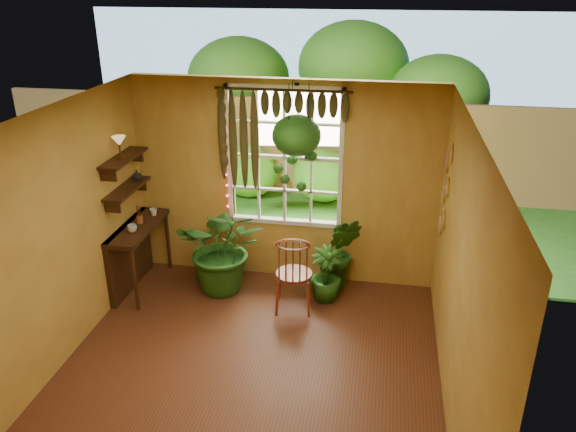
% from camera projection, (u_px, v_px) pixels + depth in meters
% --- Properties ---
extents(floor, '(4.50, 4.50, 0.00)m').
position_uv_depth(floor, '(245.00, 380.00, 5.82)').
color(floor, '#5C2A1A').
rests_on(floor, ground).
extents(ceiling, '(4.50, 4.50, 0.00)m').
position_uv_depth(ceiling, '(236.00, 125.00, 4.74)').
color(ceiling, white).
rests_on(ceiling, wall_back).
extents(wall_back, '(4.00, 0.00, 4.00)m').
position_uv_depth(wall_back, '(284.00, 184.00, 7.31)').
color(wall_back, gold).
rests_on(wall_back, floor).
extents(wall_left, '(0.00, 4.50, 4.50)m').
position_uv_depth(wall_left, '(47.00, 248.00, 5.60)').
color(wall_left, gold).
rests_on(wall_left, floor).
extents(wall_right, '(0.00, 4.50, 4.50)m').
position_uv_depth(wall_right, '(460.00, 284.00, 4.96)').
color(wall_right, gold).
rests_on(wall_right, floor).
extents(window, '(1.52, 0.10, 1.86)m').
position_uv_depth(window, '(285.00, 157.00, 7.20)').
color(window, white).
rests_on(window, wall_back).
extents(valance_vine, '(1.70, 0.12, 1.10)m').
position_uv_depth(valance_vine, '(276.00, 115.00, 6.87)').
color(valance_vine, '#3A220F').
rests_on(valance_vine, window).
extents(string_lights, '(0.03, 0.03, 1.54)m').
position_uv_depth(string_lights, '(225.00, 153.00, 7.22)').
color(string_lights, '#FF2633').
rests_on(string_lights, window).
extents(wall_plates, '(0.04, 0.32, 1.10)m').
position_uv_depth(wall_plates, '(445.00, 191.00, 6.50)').
color(wall_plates, '#FFECD0').
rests_on(wall_plates, wall_right).
extents(counter_ledge, '(0.40, 1.20, 0.90)m').
position_uv_depth(counter_ledge, '(132.00, 249.00, 7.35)').
color(counter_ledge, '#3A220F').
rests_on(counter_ledge, floor).
extents(shelf_lower, '(0.25, 0.90, 0.04)m').
position_uv_depth(shelf_lower, '(127.00, 189.00, 7.01)').
color(shelf_lower, '#3A220F').
rests_on(shelf_lower, wall_left).
extents(shelf_upper, '(0.25, 0.90, 0.04)m').
position_uv_depth(shelf_upper, '(124.00, 158.00, 6.85)').
color(shelf_upper, '#3A220F').
rests_on(shelf_upper, wall_left).
extents(backyard, '(14.00, 10.00, 12.00)m').
position_uv_depth(backyard, '(337.00, 110.00, 11.47)').
color(backyard, '#1F5618').
rests_on(backyard, ground).
extents(windsor_chair, '(0.50, 0.52, 1.21)m').
position_uv_depth(windsor_chair, '(294.00, 284.00, 6.91)').
color(windsor_chair, maroon).
rests_on(windsor_chair, floor).
extents(potted_plant_left, '(1.17, 1.04, 1.23)m').
position_uv_depth(potted_plant_left, '(224.00, 248.00, 7.25)').
color(potted_plant_left, '#164412').
rests_on(potted_plant_left, floor).
extents(potted_plant_mid, '(0.58, 0.48, 1.03)m').
position_uv_depth(potted_plant_mid, '(339.00, 252.00, 7.35)').
color(potted_plant_mid, '#164412').
rests_on(potted_plant_mid, floor).
extents(potted_plant_right, '(0.50, 0.50, 0.72)m').
position_uv_depth(potted_plant_right, '(326.00, 274.00, 7.12)').
color(potted_plant_right, '#164412').
rests_on(potted_plant_right, floor).
extents(hanging_basket, '(0.60, 0.60, 1.31)m').
position_uv_depth(hanging_basket, '(296.00, 143.00, 6.85)').
color(hanging_basket, black).
rests_on(hanging_basket, ceiling).
extents(cup_a, '(0.14, 0.14, 0.09)m').
position_uv_depth(cup_a, '(132.00, 228.00, 7.00)').
color(cup_a, silver).
rests_on(cup_a, counter_ledge).
extents(cup_b, '(0.11, 0.11, 0.09)m').
position_uv_depth(cup_b, '(153.00, 212.00, 7.48)').
color(cup_b, beige).
rests_on(cup_b, counter_ledge).
extents(brush_jar, '(0.08, 0.08, 0.30)m').
position_uv_depth(brush_jar, '(139.00, 214.00, 7.22)').
color(brush_jar, brown).
rests_on(brush_jar, counter_ledge).
extents(shelf_vase, '(0.15, 0.15, 0.13)m').
position_uv_depth(shelf_vase, '(137.00, 175.00, 7.23)').
color(shelf_vase, '#B2AD99').
rests_on(shelf_vase, shelf_lower).
extents(tiffany_lamp, '(0.17, 0.17, 0.28)m').
position_uv_depth(tiffany_lamp, '(119.00, 142.00, 6.67)').
color(tiffany_lamp, brown).
rests_on(tiffany_lamp, shelf_upper).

